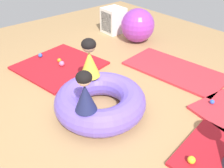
{
  "coord_description": "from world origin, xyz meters",
  "views": [
    {
      "loc": [
        2.14,
        -1.54,
        2.11
      ],
      "look_at": [
        0.08,
        0.2,
        0.35
      ],
      "focal_mm": 39.37,
      "sensor_mm": 36.0,
      "label": 1
    }
  ],
  "objects_px": {
    "child_in_navy": "(85,92)",
    "play_ball_blue": "(212,102)",
    "play_ball_pink": "(62,64)",
    "child_in_yellow": "(89,58)",
    "storage_cube": "(113,20)",
    "play_ball_blue_second": "(40,55)",
    "exercise_ball_large": "(138,26)",
    "inflatable_cushion": "(100,101)",
    "play_ball_orange": "(59,60)",
    "play_ball_yellow": "(191,160)"
  },
  "relations": [
    {
      "from": "play_ball_yellow",
      "to": "storage_cube",
      "type": "distance_m",
      "value": 3.88
    },
    {
      "from": "play_ball_yellow",
      "to": "play_ball_blue_second",
      "type": "distance_m",
      "value": 3.23
    },
    {
      "from": "play_ball_orange",
      "to": "storage_cube",
      "type": "distance_m",
      "value": 1.85
    },
    {
      "from": "play_ball_yellow",
      "to": "child_in_navy",
      "type": "bearing_deg",
      "value": -154.64
    },
    {
      "from": "play_ball_blue",
      "to": "play_ball_yellow",
      "type": "relative_size",
      "value": 0.77
    },
    {
      "from": "inflatable_cushion",
      "to": "play_ball_yellow",
      "type": "distance_m",
      "value": 1.32
    },
    {
      "from": "inflatable_cushion",
      "to": "child_in_yellow",
      "type": "bearing_deg",
      "value": 161.81
    },
    {
      "from": "child_in_navy",
      "to": "play_ball_blue",
      "type": "distance_m",
      "value": 1.81
    },
    {
      "from": "inflatable_cushion",
      "to": "play_ball_pink",
      "type": "xyz_separation_m",
      "value": [
        -1.37,
        0.21,
        -0.08
      ]
    },
    {
      "from": "play_ball_blue",
      "to": "play_ball_pink",
      "type": "height_order",
      "value": "play_ball_pink"
    },
    {
      "from": "play_ball_orange",
      "to": "play_ball_pink",
      "type": "bearing_deg",
      "value": -14.34
    },
    {
      "from": "child_in_yellow",
      "to": "play_ball_blue",
      "type": "height_order",
      "value": "child_in_yellow"
    },
    {
      "from": "child_in_navy",
      "to": "exercise_ball_large",
      "type": "distance_m",
      "value": 2.88
    },
    {
      "from": "play_ball_blue",
      "to": "child_in_yellow",
      "type": "bearing_deg",
      "value": -138.95
    },
    {
      "from": "storage_cube",
      "to": "play_ball_yellow",
      "type": "bearing_deg",
      "value": -28.1
    },
    {
      "from": "play_ball_blue",
      "to": "play_ball_pink",
      "type": "relative_size",
      "value": 0.69
    },
    {
      "from": "inflatable_cushion",
      "to": "storage_cube",
      "type": "height_order",
      "value": "storage_cube"
    },
    {
      "from": "play_ball_yellow",
      "to": "storage_cube",
      "type": "relative_size",
      "value": 0.15
    },
    {
      "from": "play_ball_blue_second",
      "to": "storage_cube",
      "type": "xyz_separation_m",
      "value": [
        -0.18,
        1.91,
        0.2
      ]
    },
    {
      "from": "child_in_navy",
      "to": "play_ball_yellow",
      "type": "xyz_separation_m",
      "value": [
        1.1,
        0.52,
        -0.5
      ]
    },
    {
      "from": "storage_cube",
      "to": "play_ball_blue",
      "type": "bearing_deg",
      "value": -14.06
    },
    {
      "from": "exercise_ball_large",
      "to": "storage_cube",
      "type": "height_order",
      "value": "exercise_ball_large"
    },
    {
      "from": "play_ball_pink",
      "to": "child_in_navy",
      "type": "bearing_deg",
      "value": -19.83
    },
    {
      "from": "inflatable_cushion",
      "to": "play_ball_blue",
      "type": "relative_size",
      "value": 18.79
    },
    {
      "from": "play_ball_orange",
      "to": "exercise_ball_large",
      "type": "height_order",
      "value": "exercise_ball_large"
    },
    {
      "from": "play_ball_orange",
      "to": "play_ball_blue_second",
      "type": "distance_m",
      "value": 0.44
    },
    {
      "from": "play_ball_blue_second",
      "to": "exercise_ball_large",
      "type": "distance_m",
      "value": 2.07
    },
    {
      "from": "play_ball_yellow",
      "to": "play_ball_blue_second",
      "type": "relative_size",
      "value": 1.13
    },
    {
      "from": "play_ball_pink",
      "to": "play_ball_blue_second",
      "type": "distance_m",
      "value": 0.57
    },
    {
      "from": "child_in_navy",
      "to": "play_ball_blue",
      "type": "height_order",
      "value": "child_in_navy"
    },
    {
      "from": "child_in_navy",
      "to": "play_ball_blue_second",
      "type": "relative_size",
      "value": 6.76
    },
    {
      "from": "child_in_navy",
      "to": "play_ball_pink",
      "type": "distance_m",
      "value": 1.74
    },
    {
      "from": "play_ball_yellow",
      "to": "play_ball_orange",
      "type": "xyz_separation_m",
      "value": [
        -2.83,
        0.08,
        -0.01
      ]
    },
    {
      "from": "child_in_yellow",
      "to": "storage_cube",
      "type": "relative_size",
      "value": 0.98
    },
    {
      "from": "child_in_navy",
      "to": "play_ball_pink",
      "type": "bearing_deg",
      "value": 61.68
    },
    {
      "from": "child_in_navy",
      "to": "play_ball_orange",
      "type": "bearing_deg",
      "value": 62.16
    },
    {
      "from": "child_in_navy",
      "to": "play_ball_pink",
      "type": "height_order",
      "value": "child_in_navy"
    },
    {
      "from": "inflatable_cushion",
      "to": "storage_cube",
      "type": "relative_size",
      "value": 2.14
    },
    {
      "from": "storage_cube",
      "to": "inflatable_cushion",
      "type": "bearing_deg",
      "value": -43.37
    },
    {
      "from": "play_ball_orange",
      "to": "play_ball_blue_second",
      "type": "xyz_separation_m",
      "value": [
        -0.4,
        -0.17,
        0.0
      ]
    },
    {
      "from": "play_ball_orange",
      "to": "exercise_ball_large",
      "type": "relative_size",
      "value": 0.1
    },
    {
      "from": "exercise_ball_large",
      "to": "play_ball_blue",
      "type": "bearing_deg",
      "value": -19.7
    },
    {
      "from": "play_ball_blue",
      "to": "play_ball_pink",
      "type": "xyz_separation_m",
      "value": [
        -2.27,
        -1.03,
        0.01
      ]
    },
    {
      "from": "child_in_navy",
      "to": "play_ball_orange",
      "type": "relative_size",
      "value": 6.8
    },
    {
      "from": "play_ball_blue_second",
      "to": "exercise_ball_large",
      "type": "bearing_deg",
      "value": 74.21
    },
    {
      "from": "inflatable_cushion",
      "to": "play_ball_blue_second",
      "type": "height_order",
      "value": "inflatable_cushion"
    },
    {
      "from": "inflatable_cushion",
      "to": "play_ball_yellow",
      "type": "relative_size",
      "value": 14.42
    },
    {
      "from": "play_ball_orange",
      "to": "play_ball_blue_second",
      "type": "bearing_deg",
      "value": -156.98
    },
    {
      "from": "play_ball_yellow",
      "to": "play_ball_blue_second",
      "type": "bearing_deg",
      "value": -178.44
    },
    {
      "from": "inflatable_cushion",
      "to": "play_ball_orange",
      "type": "height_order",
      "value": "inflatable_cushion"
    }
  ]
}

